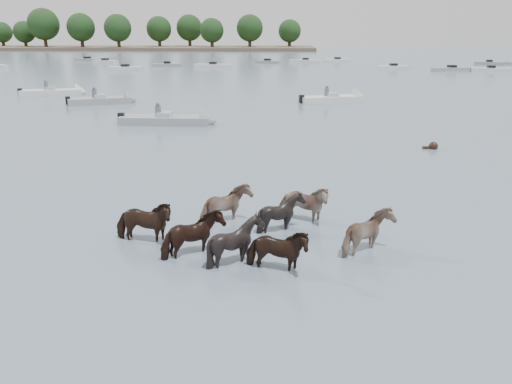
{
  "coord_description": "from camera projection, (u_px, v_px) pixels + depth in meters",
  "views": [
    {
      "loc": [
        0.03,
        -10.68,
        5.36
      ],
      "look_at": [
        -0.61,
        2.54,
        1.1
      ],
      "focal_mm": 34.99,
      "sensor_mm": 36.0,
      "label": 1
    }
  ],
  "objects": [
    {
      "name": "ground",
      "position": [
        276.0,
        269.0,
        11.8
      ],
      "size": [
        400.0,
        400.0,
        0.0
      ],
      "primitive_type": "plane",
      "color": "slate",
      "rests_on": "ground"
    },
    {
      "name": "shoreline",
      "position": [
        59.0,
        48.0,
        157.47
      ],
      "size": [
        160.0,
        30.0,
        1.0
      ],
      "primitive_type": "cube",
      "color": "#4C4233",
      "rests_on": "ground"
    },
    {
      "name": "pony_herd",
      "position": [
        252.0,
        227.0,
        13.15
      ],
      "size": [
        7.5,
        4.4,
        1.41
      ],
      "color": "black",
      "rests_on": "ground"
    },
    {
      "name": "swimming_pony",
      "position": [
        432.0,
        147.0,
        23.94
      ],
      "size": [
        0.72,
        0.44,
        0.44
      ],
      "color": "black",
      "rests_on": "ground"
    },
    {
      "name": "motorboat_a",
      "position": [
        110.0,
        100.0,
        39.14
      ],
      "size": [
        5.39,
        3.36,
        1.92
      ],
      "rotation": [
        0.0,
        0.0,
        0.37
      ],
      "color": "gray",
      "rests_on": "ground"
    },
    {
      "name": "motorboat_b",
      "position": [
        178.0,
        120.0,
        30.28
      ],
      "size": [
        6.07,
        1.71,
        1.92
      ],
      "rotation": [
        0.0,
        0.0,
        -0.02
      ],
      "color": "gray",
      "rests_on": "ground"
    },
    {
      "name": "motorboat_c",
      "position": [
        340.0,
        99.0,
        40.04
      ],
      "size": [
        5.79,
        3.34,
        1.92
      ],
      "rotation": [
        0.0,
        0.0,
        0.33
      ],
      "color": "silver",
      "rests_on": "ground"
    },
    {
      "name": "motorboat_f",
      "position": [
        61.0,
        92.0,
        44.42
      ],
      "size": [
        5.8,
        3.08,
        1.92
      ],
      "rotation": [
        0.0,
        0.0,
        0.28
      ],
      "color": "silver",
      "rests_on": "ground"
    },
    {
      "name": "distant_flotilla",
      "position": [
        283.0,
        65.0,
        81.28
      ],
      "size": [
        103.26,
        25.76,
        0.93
      ],
      "color": "gray",
      "rests_on": "ground"
    },
    {
      "name": "treeline",
      "position": [
        35.0,
        27.0,
        154.09
      ],
      "size": [
        152.74,
        21.69,
        12.36
      ],
      "color": "#382619",
      "rests_on": "ground"
    }
  ]
}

